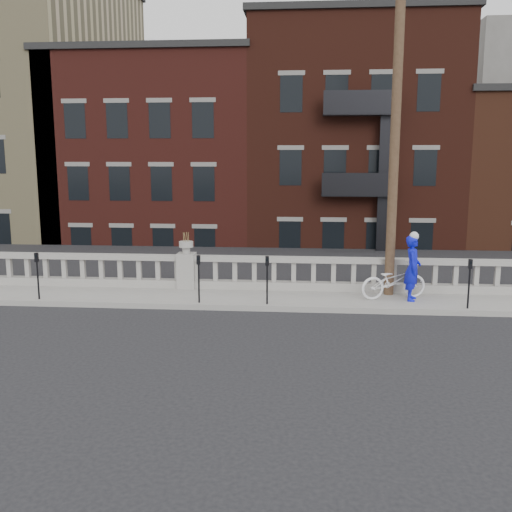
% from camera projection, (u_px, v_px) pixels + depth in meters
% --- Properties ---
extents(ground, '(120.00, 120.00, 0.00)m').
position_uv_depth(ground, '(155.00, 330.00, 14.09)').
color(ground, black).
rests_on(ground, ground).
extents(sidewalk, '(32.00, 2.20, 0.15)m').
position_uv_depth(sidewalk, '(181.00, 297.00, 17.02)').
color(sidewalk, gray).
rests_on(sidewalk, ground).
extents(balustrade, '(28.00, 0.34, 1.03)m').
position_uv_depth(balustrade, '(187.00, 272.00, 17.85)').
color(balustrade, gray).
rests_on(balustrade, sidewalk).
extents(planter_pedestal, '(0.55, 0.55, 1.76)m').
position_uv_depth(planter_pedestal, '(187.00, 266.00, 17.82)').
color(planter_pedestal, gray).
rests_on(planter_pedestal, sidewalk).
extents(lower_level, '(80.00, 44.00, 20.80)m').
position_uv_depth(lower_level, '(256.00, 181.00, 36.19)').
color(lower_level, '#605E59').
rests_on(lower_level, ground).
extents(utility_pole, '(1.60, 0.28, 10.00)m').
position_uv_depth(utility_pole, '(396.00, 120.00, 16.19)').
color(utility_pole, '#422D1E').
rests_on(utility_pole, sidewalk).
extents(parking_meter_b, '(0.10, 0.09, 1.36)m').
position_uv_depth(parking_meter_b, '(37.00, 271.00, 16.35)').
color(parking_meter_b, black).
rests_on(parking_meter_b, sidewalk).
extents(parking_meter_c, '(0.10, 0.09, 1.36)m').
position_uv_depth(parking_meter_c, '(199.00, 273.00, 15.96)').
color(parking_meter_c, black).
rests_on(parking_meter_c, sidewalk).
extents(parking_meter_d, '(0.10, 0.09, 1.36)m').
position_uv_depth(parking_meter_d, '(267.00, 274.00, 15.80)').
color(parking_meter_d, black).
rests_on(parking_meter_d, sidewalk).
extents(parking_meter_e, '(0.10, 0.09, 1.36)m').
position_uv_depth(parking_meter_e, '(469.00, 278.00, 15.35)').
color(parking_meter_e, black).
rests_on(parking_meter_e, sidewalk).
extents(bicycle, '(2.10, 1.27, 1.04)m').
position_uv_depth(bicycle, '(394.00, 281.00, 16.50)').
color(bicycle, silver).
rests_on(bicycle, sidewalk).
extents(cyclist, '(0.58, 0.76, 1.87)m').
position_uv_depth(cyclist, '(413.00, 268.00, 16.24)').
color(cyclist, '#0D13CD').
rests_on(cyclist, sidewalk).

